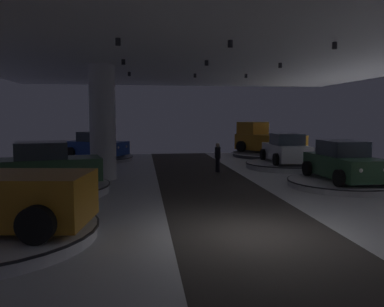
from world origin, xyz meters
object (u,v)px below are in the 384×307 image
object	(u,v)px
display_car_far_right	(286,150)
display_platform_mid_right	(343,183)
column_left	(103,123)
display_platform_deep_right	(270,154)
display_car_mid_right	(343,163)
display_platform_far_right	(285,165)
display_platform_mid_left	(47,189)
display_car_mid_left	(45,166)
visitor_walking_near	(218,156)
pickup_truck_deep_right	(266,140)
display_car_deep_left	(96,145)
display_platform_deep_left	(97,158)

from	to	relation	value
display_car_far_right	display_platform_mid_right	bearing A→B (deg)	-87.23
column_left	display_platform_deep_right	bearing A→B (deg)	38.78
display_car_mid_right	display_platform_far_right	size ratio (longest dim) A/B	0.92
display_platform_mid_left	display_car_mid_left	size ratio (longest dim) A/B	1.10
visitor_walking_near	pickup_truck_deep_right	bearing A→B (deg)	56.09
display_platform_mid_left	display_platform_mid_right	bearing A→B (deg)	-0.26
column_left	display_platform_far_right	world-z (taller)	column_left
column_left	display_car_deep_left	xyz separation A→B (m)	(-1.27, 8.08, -1.71)
display_car_far_right	display_platform_mid_left	world-z (taller)	display_car_far_right
display_platform_mid_left	display_platform_deep_left	bearing A→B (deg)	86.80
pickup_truck_deep_right	display_platform_mid_left	xyz separation A→B (m)	(-13.20, -12.94, -1.03)
display_platform_deep_right	display_platform_mid_left	bearing A→B (deg)	-136.55
display_car_far_right	visitor_walking_near	world-z (taller)	display_car_far_right
display_car_far_right	display_car_mid_left	bearing A→B (deg)	-153.65
display_car_deep_left	pickup_truck_deep_right	bearing A→B (deg)	6.44
display_platform_far_right	visitor_walking_near	bearing A→B (deg)	-166.25
display_platform_mid_left	display_platform_deep_left	size ratio (longest dim) A/B	1.00
pickup_truck_deep_right	display_car_deep_left	size ratio (longest dim) A/B	1.23
display_car_far_right	display_platform_mid_left	distance (m)	13.58
display_car_mid_right	display_platform_far_right	bearing A→B (deg)	92.75
display_platform_far_right	display_car_deep_left	bearing A→B (deg)	154.63
display_platform_mid_right	display_car_deep_left	bearing A→B (deg)	135.60
display_platform_mid_right	display_platform_mid_left	size ratio (longest dim) A/B	0.96
pickup_truck_deep_right	display_car_far_right	bearing A→B (deg)	-98.72
display_platform_mid_left	visitor_walking_near	size ratio (longest dim) A/B	3.11
column_left	display_platform_mid_left	size ratio (longest dim) A/B	1.11
display_platform_deep_left	display_car_far_right	bearing A→B (deg)	-25.49
display_platform_mid_left	visitor_walking_near	xyz separation A→B (m)	(7.87, 5.01, 0.71)
display_platform_far_right	display_car_mid_right	bearing A→B (deg)	-87.25
display_platform_deep_right	display_platform_mid_right	bearing A→B (deg)	-94.25
display_car_far_right	display_car_deep_left	size ratio (longest dim) A/B	0.95
pickup_truck_deep_right	display_car_deep_left	distance (m)	12.67
display_platform_mid_right	column_left	bearing A→B (deg)	161.65
display_car_deep_left	display_car_mid_left	bearing A→B (deg)	-93.21
display_platform_far_right	display_platform_deep_right	bearing A→B (deg)	79.41
display_platform_deep_left	display_car_deep_left	bearing A→B (deg)	150.22
display_platform_mid_right	display_car_mid_right	xyz separation A→B (m)	(-0.00, 0.03, 0.89)
display_platform_far_right	display_platform_mid_left	distance (m)	13.57
display_platform_mid_right	display_car_deep_left	distance (m)	16.57
display_platform_deep_right	visitor_walking_near	size ratio (longest dim) A/B	3.57
display_car_mid_left	visitor_walking_near	xyz separation A→B (m)	(7.90, 5.01, -0.21)
column_left	visitor_walking_near	distance (m)	6.45
display_car_far_right	display_platform_deep_right	xyz separation A→B (m)	(1.24, 6.65, -0.95)
display_car_mid_right	display_platform_deep_left	world-z (taller)	display_car_mid_right
display_car_deep_left	display_platform_mid_right	bearing A→B (deg)	-44.40
column_left	pickup_truck_deep_right	bearing A→B (deg)	40.02
display_platform_mid_left	pickup_truck_deep_right	bearing A→B (deg)	44.43
display_platform_mid_right	display_platform_mid_left	distance (m)	12.44
display_platform_far_right	visitor_walking_near	xyz separation A→B (m)	(-4.27, -1.05, 0.72)
display_car_deep_left	display_platform_far_right	bearing A→B (deg)	-25.37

